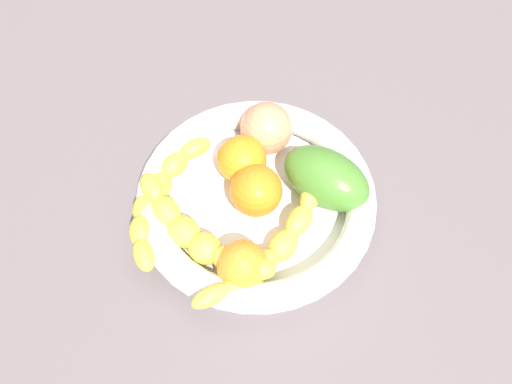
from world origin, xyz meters
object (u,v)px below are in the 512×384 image
(orange_mid_left, at_px, (242,160))
(peach_blush, at_px, (266,128))
(fruit_bowl, at_px, (256,200))
(orange_mid_right, at_px, (242,266))
(banana_arching_top, at_px, (158,197))
(orange_front, at_px, (254,189))
(mango_green, at_px, (326,178))
(banana_draped_right, at_px, (197,235))
(banana_draped_left, at_px, (278,239))

(orange_mid_left, xyz_separation_m, peach_blush, (0.01, 0.06, 0.00))
(fruit_bowl, xyz_separation_m, orange_mid_right, (0.03, -0.09, 0.02))
(banana_arching_top, distance_m, orange_front, 0.12)
(orange_front, height_order, mango_green, mango_green)
(orange_front, bearing_deg, peach_blush, 108.50)
(orange_mid_left, bearing_deg, banana_draped_right, -87.78)
(banana_draped_right, bearing_deg, orange_mid_right, -7.45)
(orange_front, bearing_deg, orange_mid_right, -69.01)
(fruit_bowl, height_order, orange_mid_left, orange_mid_left)
(banana_draped_right, relative_size, banana_arching_top, 1.04)
(banana_draped_left, distance_m, orange_mid_left, 0.12)
(fruit_bowl, bearing_deg, banana_draped_left, -38.54)
(banana_draped_right, xyz_separation_m, peach_blush, (0.00, 0.18, 0.01))
(banana_draped_left, height_order, orange_mid_left, orange_mid_left)
(fruit_bowl, xyz_separation_m, orange_mid_left, (-0.04, 0.03, 0.02))
(mango_green, bearing_deg, fruit_bowl, -140.37)
(banana_draped_left, bearing_deg, banana_draped_right, -153.47)
(banana_draped_right, distance_m, peach_blush, 0.18)
(fruit_bowl, bearing_deg, banana_draped_right, -111.55)
(banana_draped_right, relative_size, orange_mid_right, 3.52)
(banana_draped_right, bearing_deg, banana_draped_left, 26.53)
(orange_mid_left, distance_m, peach_blush, 0.06)
(banana_draped_left, relative_size, orange_front, 3.90)
(orange_front, xyz_separation_m, mango_green, (0.07, 0.06, 0.00))
(mango_green, bearing_deg, banana_draped_left, -99.20)
(peach_blush, bearing_deg, banana_draped_right, -90.16)
(banana_arching_top, height_order, mango_green, mango_green)
(mango_green, bearing_deg, orange_mid_left, -167.33)
(banana_arching_top, xyz_separation_m, mango_green, (0.17, 0.12, 0.01))
(banana_arching_top, height_order, orange_mid_left, orange_mid_left)
(banana_draped_right, xyz_separation_m, orange_mid_right, (0.07, -0.01, 0.00))
(banana_draped_right, height_order, orange_mid_left, orange_mid_left)
(fruit_bowl, relative_size, orange_front, 4.57)
(banana_draped_left, bearing_deg, orange_front, 142.67)
(banana_draped_left, relative_size, banana_arching_top, 1.27)
(banana_arching_top, bearing_deg, orange_mid_right, -12.87)
(orange_front, bearing_deg, banana_draped_left, -37.33)
(orange_mid_left, bearing_deg, orange_mid_right, -60.67)
(orange_mid_right, distance_m, mango_green, 0.16)
(banana_draped_right, bearing_deg, banana_arching_top, 162.21)
(banana_draped_right, height_order, orange_mid_right, orange_mid_right)
(banana_draped_left, bearing_deg, orange_mid_left, 140.51)
(banana_draped_right, xyz_separation_m, mango_green, (0.10, 0.14, 0.01))
(peach_blush, bearing_deg, orange_mid_left, -95.07)
(fruit_bowl, height_order, orange_front, orange_front)
(banana_arching_top, xyz_separation_m, orange_mid_left, (0.07, 0.10, 0.01))
(banana_arching_top, bearing_deg, fruit_bowl, 31.00)
(banana_draped_left, xyz_separation_m, banana_arching_top, (-0.16, -0.02, 0.00))
(banana_draped_left, bearing_deg, peach_blush, 123.03)
(orange_front, distance_m, orange_mid_left, 0.05)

